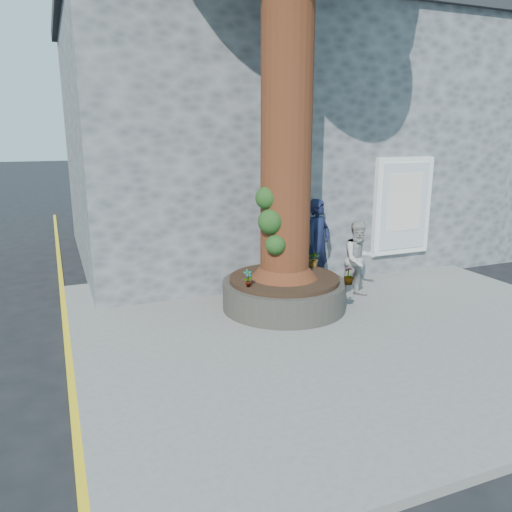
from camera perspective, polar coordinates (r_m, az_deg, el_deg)
name	(u,v)px	position (r m, az deg, el deg)	size (l,w,h in m)	color
ground	(293,365)	(7.54, 4.22, -12.29)	(120.00, 120.00, 0.00)	black
pavement	(344,323)	(9.00, 10.02, -7.58)	(9.00, 8.00, 0.12)	slate
yellow_line	(70,372)	(7.78, -20.47, -12.29)	(0.10, 30.00, 0.01)	yellow
stone_shop	(261,139)	(14.36, 0.55, 13.26)	(10.30, 8.30, 6.30)	#4E5054
neighbour_shop	(477,142)	(18.95, 23.96, 11.78)	(6.00, 8.00, 6.00)	#4E5054
planter	(284,293)	(9.38, 3.22, -4.19)	(2.30, 2.30, 0.60)	black
man	(318,244)	(10.52, 7.10, 1.38)	(0.69, 0.45, 1.88)	#131A36
woman	(359,259)	(10.07, 11.68, -0.38)	(0.75, 0.58, 1.54)	#A9A7A2
shopping_bag	(331,282)	(10.67, 8.61, -2.93)	(0.20, 0.12, 0.28)	white
plant_a	(248,278)	(8.63, -0.91, -2.55)	(0.17, 0.11, 0.32)	gray
plant_b	(277,263)	(9.43, 2.41, -0.78)	(0.24, 0.23, 0.43)	gray
plant_c	(349,275)	(8.93, 10.54, -2.20)	(0.18, 0.18, 0.32)	gray
plant_d	(314,259)	(9.97, 6.66, -0.33)	(0.30, 0.27, 0.33)	gray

